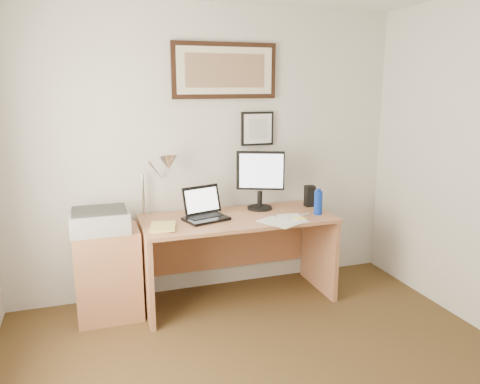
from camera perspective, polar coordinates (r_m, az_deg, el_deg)
name	(u,v)px	position (r m, az deg, el deg)	size (l,w,h in m)	color
wall_back	(208,153)	(4.13, -3.90, 4.80)	(3.50, 0.02, 2.50)	silver
side_cabinet	(108,273)	(3.93, -15.74, -9.53)	(0.50, 0.40, 0.73)	#A66845
water_bottle	(318,203)	(4.04, 9.52, -1.27)	(0.07, 0.07, 0.21)	#0D2FAC
bottle_cap	(319,190)	(4.02, 9.58, 0.29)	(0.04, 0.04, 0.02)	#0D2FAC
speaker	(310,196)	(4.29, 8.50, -0.49)	(0.09, 0.07, 0.19)	black
paper_sheet_a	(278,222)	(3.80, 4.71, -3.67)	(0.22, 0.32, 0.00)	white
paper_sheet_b	(292,218)	(3.91, 6.41, -3.20)	(0.20, 0.28, 0.00)	white
sticky_pad	(299,218)	(3.90, 7.23, -3.20)	(0.08, 0.08, 0.01)	#FFF978
marker_pen	(304,215)	(4.00, 7.78, -2.78)	(0.02, 0.02, 0.14)	white
book	(150,227)	(3.69, -10.89, -4.24)	(0.19, 0.26, 0.02)	#DECB68
desk	(235,240)	(4.08, -0.67, -5.91)	(1.60, 0.70, 0.75)	#A66845
laptop	(205,212)	(3.88, -4.35, -2.42)	(0.39, 0.38, 0.26)	black
lcd_monitor	(260,177)	(4.11, 2.49, 1.81)	(0.40, 0.22, 0.52)	black
printer	(100,220)	(3.75, -16.72, -3.34)	(0.44, 0.34, 0.18)	#AAAAAD
desk_lamp	(166,166)	(3.88, -9.03, 3.19)	(0.29, 0.27, 0.53)	silver
picture_large	(225,71)	(4.11, -1.86, 14.57)	(0.92, 0.04, 0.47)	black
picture_small	(257,129)	(4.22, 2.13, 7.73)	(0.30, 0.03, 0.30)	black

